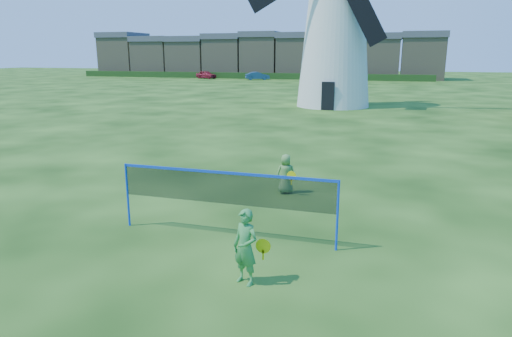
{
  "coord_description": "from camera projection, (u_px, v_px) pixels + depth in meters",
  "views": [
    {
      "loc": [
        3.13,
        -9.24,
        4.06
      ],
      "look_at": [
        0.2,
        0.5,
        1.5
      ],
      "focal_mm": 31.99,
      "sensor_mm": 36.0,
      "label": 1
    }
  ],
  "objects": [
    {
      "name": "player_girl",
      "position": [
        246.0,
        247.0,
        8.15
      ],
      "size": [
        0.72,
        0.51,
        1.41
      ],
      "rotation": [
        0.0,
        0.0,
        -0.39
      ],
      "color": "#3A9345",
      "rests_on": "ground"
    },
    {
      "name": "terraced_houses",
      "position": [
        258.0,
        55.0,
        82.23
      ],
      "size": [
        62.69,
        8.4,
        8.09
      ],
      "color": "gray",
      "rests_on": "ground"
    },
    {
      "name": "ground",
      "position": [
        241.0,
        236.0,
        10.44
      ],
      "size": [
        220.0,
        220.0,
        0.0
      ],
      "primitive_type": "plane",
      "color": "black",
      "rests_on": "ground"
    },
    {
      "name": "badminton_net",
      "position": [
        225.0,
        189.0,
        10.14
      ],
      "size": [
        5.05,
        0.05,
        1.55
      ],
      "color": "blue",
      "rests_on": "ground"
    },
    {
      "name": "player_boy",
      "position": [
        286.0,
        174.0,
        13.57
      ],
      "size": [
        0.69,
        0.54,
        1.19
      ],
      "rotation": [
        0.0,
        0.0,
        3.47
      ],
      "color": "#5C9045",
      "rests_on": "ground"
    },
    {
      "name": "windmill",
      "position": [
        335.0,
        28.0,
        35.07
      ],
      "size": [
        12.92,
        5.69,
        17.45
      ],
      "color": "white",
      "rests_on": "ground"
    },
    {
      "name": "hedge",
      "position": [
        242.0,
        76.0,
        77.77
      ],
      "size": [
        62.0,
        0.8,
        1.0
      ],
      "primitive_type": "cube",
      "color": "#193814",
      "rests_on": "ground"
    },
    {
      "name": "car_right",
      "position": [
        257.0,
        76.0,
        73.75
      ],
      "size": [
        4.11,
        2.8,
        1.28
      ],
      "primitive_type": "imported",
      "rotation": [
        0.0,
        0.0,
        1.98
      ],
      "color": "navy",
      "rests_on": "ground"
    },
    {
      "name": "car_left",
      "position": [
        206.0,
        75.0,
        77.62
      ],
      "size": [
        4.13,
        2.84,
        1.3
      ],
      "primitive_type": "imported",
      "rotation": [
        0.0,
        0.0,
        1.19
      ],
      "color": "maroon",
      "rests_on": "ground"
    }
  ]
}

